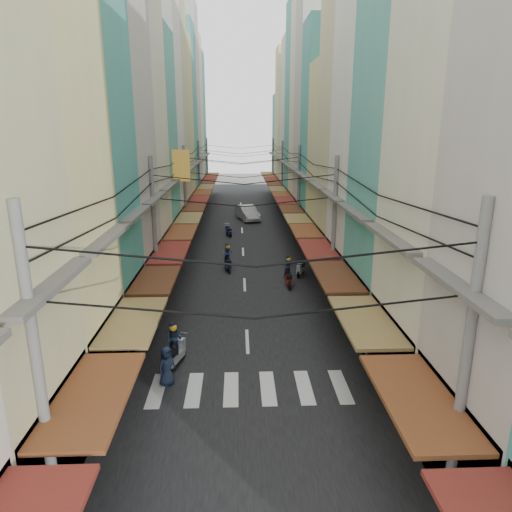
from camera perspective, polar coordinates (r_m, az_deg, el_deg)
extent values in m
plane|color=slate|center=(23.38, -1.20, -8.48)|extent=(160.00, 160.00, 0.00)
cube|color=black|center=(42.43, -1.73, 2.64)|extent=(10.00, 80.00, 0.02)
cube|color=slate|center=(42.86, -10.46, 2.54)|extent=(3.00, 80.00, 0.06)
cube|color=slate|center=(42.97, 6.98, 2.72)|extent=(3.00, 80.00, 0.06)
cube|color=silver|center=(18.33, -12.28, -16.08)|extent=(0.55, 2.40, 0.01)
cube|color=silver|center=(18.14, -7.74, -16.20)|extent=(0.55, 2.40, 0.01)
cube|color=silver|center=(18.06, -3.13, -16.23)|extent=(0.55, 2.40, 0.01)
cube|color=silver|center=(18.09, 1.49, -16.15)|extent=(0.55, 2.40, 0.01)
cube|color=silver|center=(18.22, 6.06, -15.98)|extent=(0.55, 2.40, 0.01)
cube|color=silver|center=(18.47, 10.53, -15.71)|extent=(0.55, 2.40, 0.01)
cube|color=black|center=(14.07, -25.35, -20.48)|extent=(1.20, 4.53, 3.20)
cube|color=brown|center=(12.82, -19.68, -16.12)|extent=(1.80, 4.34, 0.12)
cube|color=#595651|center=(11.80, -24.02, -3.29)|extent=(0.50, 4.24, 0.15)
cube|color=#C9C07D|center=(16.98, -29.32, 8.10)|extent=(6.00, 4.70, 15.81)
cube|color=black|center=(17.83, -19.53, -11.83)|extent=(1.20, 4.52, 3.20)
cube|color=olive|center=(16.85, -15.04, -7.81)|extent=(1.80, 4.33, 0.12)
cube|color=#595651|center=(16.09, -18.05, 2.11)|extent=(0.50, 4.23, 0.15)
cube|color=teal|center=(21.01, -24.42, 14.50)|extent=(6.00, 4.30, 19.25)
cube|color=black|center=(21.77, -16.14, -6.44)|extent=(1.20, 4.13, 3.20)
cube|color=#522A17|center=(20.98, -12.44, -2.94)|extent=(1.80, 3.96, 0.12)
cube|color=#595651|center=(20.37, -14.74, 5.08)|extent=(0.50, 3.87, 0.15)
cube|color=#AFA8A0|center=(25.48, -20.63, 16.75)|extent=(6.00, 5.14, 20.93)
cube|color=black|center=(26.09, -13.76, -2.57)|extent=(1.20, 4.94, 3.20)
cube|color=maroon|center=(25.44, -10.65, 0.44)|extent=(1.80, 4.73, 0.12)
cube|color=#595651|center=(24.94, -12.48, 7.09)|extent=(0.50, 4.63, 0.15)
cube|color=beige|center=(30.33, -17.35, 13.38)|extent=(6.00, 4.95, 17.43)
cube|color=black|center=(30.85, -11.97, 0.35)|extent=(1.20, 4.75, 3.20)
cube|color=brown|center=(30.30, -9.32, 2.94)|extent=(1.80, 4.56, 0.12)
cube|color=#595651|center=(29.88, -10.83, 8.54)|extent=(0.50, 4.46, 0.15)
cube|color=teal|center=(35.18, -15.20, 12.84)|extent=(6.00, 4.99, 16.32)
cube|color=black|center=(35.61, -10.69, 2.46)|extent=(1.20, 4.80, 3.20)
cube|color=olive|center=(35.13, -8.37, 4.73)|extent=(1.80, 4.60, 0.12)
cube|color=#595651|center=(34.78, -9.65, 9.56)|extent=(0.50, 4.50, 0.15)
cube|color=silver|center=(39.92, -14.00, 17.91)|extent=(6.00, 4.65, 22.87)
cube|color=black|center=(40.28, -9.73, 4.03)|extent=(1.20, 4.46, 3.20)
cube|color=#522A17|center=(39.86, -7.67, 6.04)|extent=(1.80, 4.27, 0.12)
cube|color=#595651|center=(39.54, -8.78, 10.31)|extent=(0.50, 4.18, 0.15)
cube|color=#BFBA87|center=(44.57, -12.66, 16.23)|extent=(6.00, 4.89, 20.58)
cube|color=black|center=(44.93, -8.98, 5.26)|extent=(1.20, 4.70, 3.20)
cube|color=maroon|center=(44.55, -7.12, 7.06)|extent=(1.80, 4.50, 0.12)
cube|color=#595651|center=(44.27, -8.11, 10.89)|extent=(0.50, 4.40, 0.15)
cube|color=#C9C07D|center=(49.21, -11.61, 14.95)|extent=(6.00, 4.52, 18.44)
cube|color=black|center=(49.53, -8.37, 6.24)|extent=(1.20, 4.34, 3.20)
cube|color=brown|center=(49.19, -6.68, 7.88)|extent=(1.80, 4.16, 0.12)
cube|color=#595651|center=(48.94, -7.57, 11.35)|extent=(0.50, 4.07, 0.15)
cube|color=teal|center=(54.02, -10.84, 16.19)|extent=(6.00, 5.20, 20.63)
cube|color=black|center=(54.31, -7.85, 7.08)|extent=(1.20, 4.99, 3.20)
cube|color=olive|center=(54.00, -6.30, 8.58)|extent=(1.80, 4.78, 0.12)
cube|color=#595651|center=(53.76, -7.10, 11.74)|extent=(0.50, 4.68, 0.15)
cube|color=#AFA8A0|center=(59.08, -10.19, 17.64)|extent=(6.00, 4.94, 23.70)
cube|color=black|center=(59.31, -7.39, 7.81)|extent=(1.20, 4.74, 3.20)
cube|color=#522A17|center=(59.02, -5.97, 9.19)|extent=(1.80, 4.55, 0.12)
cube|color=#595651|center=(58.81, -6.70, 12.08)|extent=(0.50, 4.45, 0.15)
cube|color=beige|center=(63.95, -9.53, 16.34)|extent=(6.00, 4.96, 21.12)
cube|color=black|center=(64.19, -7.02, 8.41)|extent=(1.20, 4.76, 3.20)
cube|color=maroon|center=(63.93, -5.70, 9.69)|extent=(1.80, 4.56, 0.12)
cube|color=#595651|center=(63.73, -6.37, 12.35)|extent=(0.50, 4.46, 0.15)
cube|color=teal|center=(68.91, -8.98, 15.79)|extent=(6.00, 5.04, 19.90)
cube|color=black|center=(69.14, -6.69, 8.93)|extent=(1.20, 4.84, 3.20)
cube|color=brown|center=(68.90, -5.46, 10.12)|extent=(1.80, 4.64, 0.12)
cube|color=#595651|center=(68.72, -6.08, 12.60)|extent=(0.50, 4.54, 0.15)
cube|color=#543D13|center=(33.68, -9.33, 11.09)|extent=(1.20, 0.40, 2.20)
cube|color=black|center=(14.06, 24.99, -20.48)|extent=(1.20, 4.54, 3.20)
cube|color=brown|center=(12.71, 19.46, -16.38)|extent=(1.80, 4.35, 0.12)
cube|color=#595651|center=(11.73, 23.74, -3.37)|extent=(0.50, 4.25, 0.15)
cube|color=beige|center=(17.07, 28.84, 19.33)|extent=(6.00, 4.97, 22.38)
cube|color=black|center=(17.82, 17.93, -11.69)|extent=(1.20, 4.78, 3.20)
cube|color=olive|center=(16.78, 13.47, -7.81)|extent=(1.80, 4.58, 0.12)
cube|color=#595651|center=(16.04, 16.38, 2.20)|extent=(0.50, 4.48, 0.15)
cube|color=teal|center=(21.58, 20.82, 9.29)|extent=(6.00, 5.03, 15.08)
cube|color=black|center=(22.15, 13.58, -5.86)|extent=(1.20, 4.83, 3.20)
cube|color=#522A17|center=(21.32, 9.93, -2.50)|extent=(1.80, 4.63, 0.12)
cube|color=#595651|center=(20.75, 12.08, 5.43)|extent=(0.50, 4.53, 0.15)
cube|color=silver|center=(26.11, 17.25, 17.79)|extent=(6.00, 4.79, 21.66)
cube|color=black|center=(26.63, 10.78, -2.02)|extent=(1.20, 4.60, 3.20)
cube|color=maroon|center=(25.94, 7.70, 0.87)|extent=(1.80, 4.41, 0.12)
cube|color=#595651|center=(25.47, 9.40, 7.42)|extent=(0.50, 4.31, 0.15)
cube|color=#BFBA87|center=(30.54, 14.23, 16.72)|extent=(6.00, 4.52, 20.74)
cube|color=black|center=(31.00, 8.89, 0.58)|extent=(1.20, 4.34, 3.20)
cube|color=brown|center=(30.41, 6.22, 3.11)|extent=(1.80, 4.16, 0.12)
cube|color=#595651|center=(30.01, 7.63, 8.71)|extent=(0.50, 4.07, 0.15)
cube|color=#C9C07D|center=(34.79, 11.86, 11.22)|extent=(6.00, 4.12, 14.13)
cube|color=black|center=(35.12, 7.56, 2.42)|extent=(1.20, 3.96, 3.20)
cube|color=olive|center=(34.60, 5.19, 4.66)|extent=(1.80, 3.79, 0.12)
cube|color=#595651|center=(34.25, 6.41, 9.59)|extent=(0.50, 3.71, 0.15)
cube|color=teal|center=(38.86, 10.48, 14.34)|extent=(6.00, 4.40, 17.68)
cube|color=black|center=(39.23, 6.53, 3.84)|extent=(1.20, 4.23, 3.20)
cube|color=#522A17|center=(38.77, 4.39, 5.87)|extent=(1.80, 4.05, 0.12)
cube|color=#595651|center=(38.45, 5.46, 10.27)|extent=(0.50, 3.96, 0.15)
cube|color=#AFA8A0|center=(43.32, 9.30, 17.76)|extent=(6.00, 4.64, 22.59)
cube|color=black|center=(43.61, 5.64, 5.06)|extent=(1.20, 4.45, 3.20)
cube|color=maroon|center=(43.20, 3.70, 6.89)|extent=(1.80, 4.26, 0.12)
cube|color=#595651|center=(42.92, 4.65, 10.84)|extent=(0.50, 4.17, 0.15)
cube|color=beige|center=(47.54, 8.21, 16.78)|extent=(6.00, 4.00, 21.25)
cube|color=black|center=(47.83, 4.94, 6.01)|extent=(1.20, 3.84, 3.20)
cube|color=brown|center=(47.45, 3.17, 7.68)|extent=(1.80, 3.68, 0.12)
cube|color=#595651|center=(47.20, 4.02, 11.29)|extent=(0.50, 3.60, 0.15)
cube|color=teal|center=(51.99, 7.31, 17.30)|extent=(6.00, 5.01, 22.33)
cube|color=black|center=(52.25, 4.33, 6.84)|extent=(1.20, 4.81, 3.20)
cube|color=olive|center=(51.90, 2.70, 8.37)|extent=(1.80, 4.61, 0.12)
cube|color=#595651|center=(51.67, 3.48, 11.67)|extent=(0.50, 4.51, 0.15)
cube|color=silver|center=(56.91, 6.42, 15.86)|extent=(6.00, 5.00, 19.71)
cube|color=black|center=(57.17, 3.76, 7.61)|extent=(1.20, 4.80, 3.20)
cube|color=#522A17|center=(56.85, 2.27, 9.01)|extent=(1.80, 4.60, 0.12)
cube|color=#595651|center=(56.64, 2.97, 12.03)|extent=(0.50, 4.50, 0.15)
cube|color=#BFBA87|center=(61.53, 5.72, 14.53)|extent=(6.00, 4.32, 16.86)
cube|color=black|center=(61.76, 3.31, 8.22)|extent=(1.20, 4.15, 3.20)
cube|color=maroon|center=(61.47, 1.92, 9.52)|extent=(1.80, 3.97, 0.12)
cube|color=#595651|center=(61.27, 2.57, 12.30)|extent=(0.50, 3.89, 0.15)
cube|color=#C9C07D|center=(65.81, 5.22, 15.96)|extent=(6.00, 4.33, 19.96)
cube|color=black|center=(66.03, 2.95, 8.71)|extent=(1.20, 4.16, 3.20)
cube|color=brown|center=(65.76, 1.65, 9.92)|extent=(1.80, 3.99, 0.12)
cube|color=#595651|center=(65.58, 2.25, 12.53)|extent=(0.50, 3.90, 0.15)
cube|color=teal|center=(70.42, 4.67, 13.66)|extent=(6.00, 4.88, 14.34)
cube|color=black|center=(70.59, 2.61, 9.16)|extent=(1.20, 4.68, 3.20)
cube|color=olive|center=(70.33, 1.39, 10.29)|extent=(1.80, 4.49, 0.12)
cube|color=#595651|center=(70.16, 1.95, 12.73)|extent=(0.50, 4.39, 0.15)
cylinder|color=slate|center=(11.73, -25.50, -13.73)|extent=(0.26, 0.26, 8.20)
cylinder|color=slate|center=(12.03, 24.63, -12.87)|extent=(0.26, 0.26, 8.20)
cylinder|color=slate|center=(25.35, -12.55, 2.84)|extent=(0.26, 0.26, 8.20)
cylinder|color=slate|center=(25.49, 9.70, 3.06)|extent=(0.26, 0.26, 8.20)
cylinder|color=slate|center=(39.97, -8.85, 7.62)|extent=(0.26, 0.26, 8.20)
cylinder|color=slate|center=(40.06, 5.34, 7.75)|extent=(0.26, 0.26, 8.20)
cylinder|color=slate|center=(54.80, -7.12, 9.81)|extent=(0.26, 0.26, 8.20)
cylinder|color=slate|center=(54.86, 3.29, 9.91)|extent=(0.26, 0.26, 8.20)
cylinder|color=slate|center=(69.70, -6.12, 11.07)|extent=(0.26, 0.26, 8.20)
cylinder|color=slate|center=(69.75, 2.09, 11.15)|extent=(0.26, 0.26, 8.20)
imported|color=#B8B8BC|center=(49.58, -1.07, 4.53)|extent=(5.89, 3.53, 1.95)
imported|color=black|center=(23.78, 12.40, -8.44)|extent=(1.83, 0.85, 1.21)
cylinder|color=black|center=(20.23, -9.83, -11.87)|extent=(0.11, 0.58, 0.58)
cylinder|color=black|center=(18.98, -10.39, -13.86)|extent=(0.11, 0.58, 0.58)
cube|color=#9C9BA4|center=(19.52, -10.13, -12.38)|extent=(0.38, 1.27, 0.31)
cube|color=black|center=(19.12, -10.29, -11.89)|extent=(0.35, 0.61, 0.20)
cube|color=#9C9BA4|center=(19.94, -9.93, -10.91)|extent=(0.33, 0.31, 0.61)
imported|color=#1D2B45|center=(19.45, -10.15, -12.00)|extent=(0.58, 0.41, 1.47)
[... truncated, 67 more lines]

